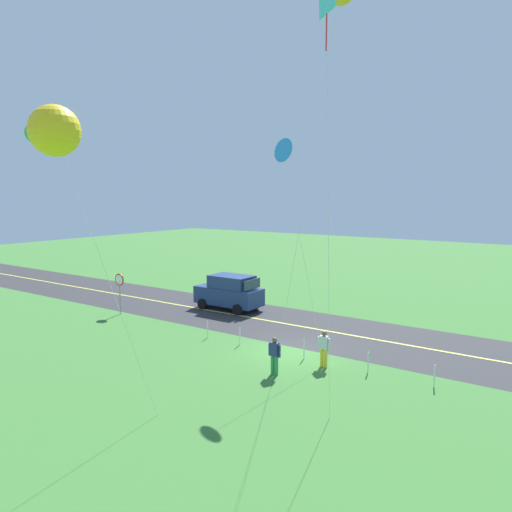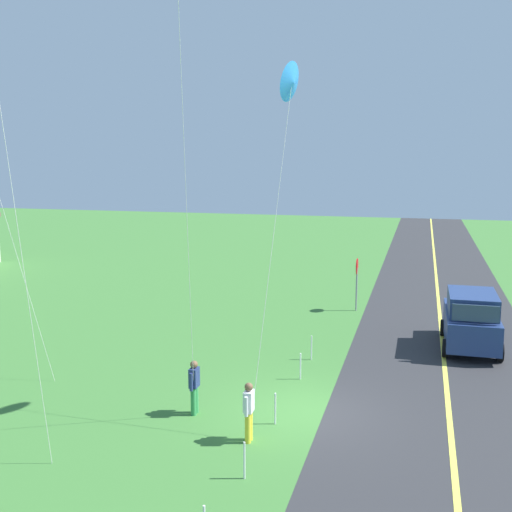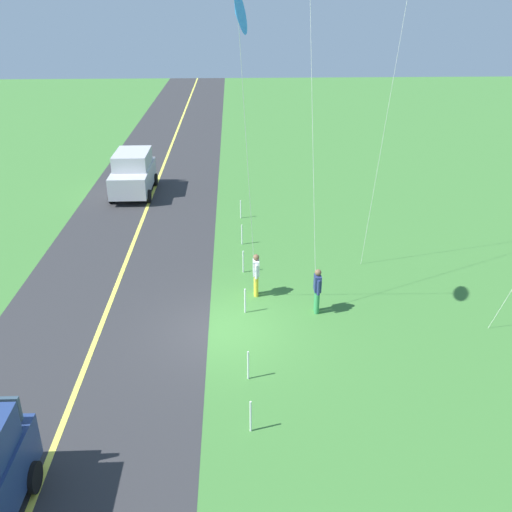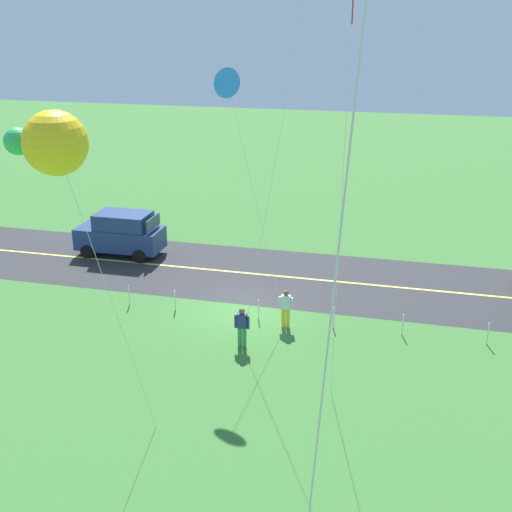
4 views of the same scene
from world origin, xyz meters
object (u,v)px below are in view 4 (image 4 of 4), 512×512
at_px(car_suv_foreground, 121,233).
at_px(kite_green_far, 53,143).
at_px(person_adult_companion, 242,326).
at_px(kite_red_low, 228,84).
at_px(person_adult_near, 286,307).

xyz_separation_m(car_suv_foreground, kite_green_far, (-6.76, 16.49, 8.00)).
height_order(car_suv_foreground, kite_green_far, kite_green_far).
height_order(person_adult_companion, kite_green_far, kite_green_far).
height_order(kite_red_low, kite_green_far, kite_red_low).
bearing_deg(car_suv_foreground, kite_green_far, 112.31).
relative_size(person_adult_near, person_adult_companion, 1.00).
distance_m(person_adult_near, person_adult_companion, 2.35).
distance_m(person_adult_companion, kite_green_far, 11.93).
height_order(car_suv_foreground, person_adult_companion, car_suv_foreground).
bearing_deg(kite_red_low, person_adult_companion, 114.16).
bearing_deg(kite_red_low, car_suv_foreground, -36.65).
relative_size(car_suv_foreground, kite_green_far, 0.45).
relative_size(car_suv_foreground, person_adult_companion, 2.75).
bearing_deg(kite_red_low, person_adult_near, 167.07).
xyz_separation_m(person_adult_companion, kite_green_far, (1.85, 8.38, 8.29)).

